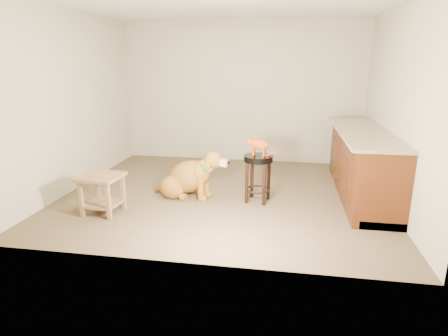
% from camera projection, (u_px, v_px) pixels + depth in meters
% --- Properties ---
extents(floor, '(4.50, 4.00, 0.01)m').
position_uv_depth(floor, '(224.00, 193.00, 5.46)').
color(floor, brown).
rests_on(floor, ground).
extents(room_shell, '(4.54, 4.04, 2.62)m').
position_uv_depth(room_shell, '(224.00, 76.00, 5.01)').
color(room_shell, '#AEA68C').
rests_on(room_shell, ground).
extents(cabinet_run, '(0.70, 2.56, 0.94)m').
position_uv_depth(cabinet_run, '(362.00, 165.00, 5.32)').
color(cabinet_run, '#431E0C').
rests_on(cabinet_run, ground).
extents(padded_stool, '(0.39, 0.39, 0.65)m').
position_uv_depth(padded_stool, '(258.00, 169.00, 5.05)').
color(padded_stool, black).
rests_on(padded_stool, ground).
extents(wood_stool, '(0.40, 0.40, 0.67)m').
position_uv_depth(wood_stool, '(348.00, 164.00, 5.71)').
color(wood_stool, brown).
rests_on(wood_stool, ground).
extents(side_table, '(0.51, 0.51, 0.50)m').
position_uv_depth(side_table, '(102.00, 188.00, 4.68)').
color(side_table, brown).
rests_on(side_table, ground).
extents(golden_retriever, '(1.15, 0.63, 0.74)m').
position_uv_depth(golden_retriever, '(189.00, 178.00, 5.27)').
color(golden_retriever, brown).
rests_on(golden_retriever, ground).
extents(tabby_kitten, '(0.44, 0.18, 0.27)m').
position_uv_depth(tabby_kitten, '(258.00, 145.00, 4.96)').
color(tabby_kitten, '#94360E').
rests_on(tabby_kitten, padded_stool).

